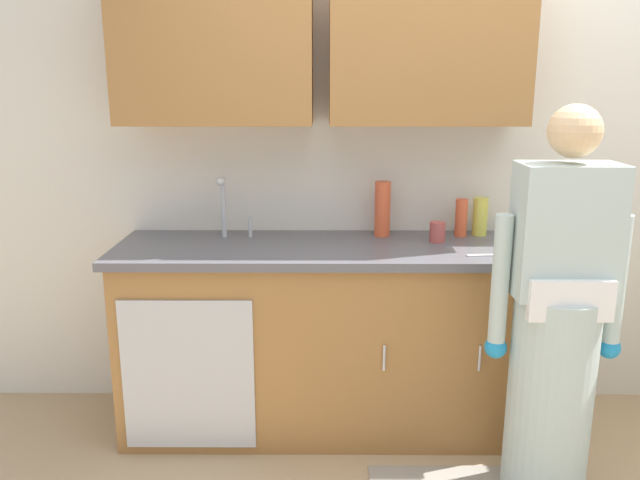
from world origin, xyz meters
TOP-DOWN VIEW (x-y plane):
  - kitchen_wall_with_uppers at (-0.14, 0.99)m, footprint 4.80×0.44m
  - counter_cabinet at (-0.55, 0.70)m, footprint 1.90×0.62m
  - countertop at (-0.55, 0.70)m, footprint 1.96×0.66m
  - sink at (-0.99, 0.71)m, footprint 0.50×0.36m
  - person_at_sink at (0.39, 0.14)m, footprint 0.55×0.34m
  - bottle_water_tall at (0.15, 0.87)m, footprint 0.06×0.06m
  - bottle_cleaner_spray at (0.25, 0.90)m, footprint 0.07×0.07m
  - bottle_dish_liquid at (-0.24, 0.88)m, footprint 0.08×0.08m
  - cup_by_sink at (0.01, 0.76)m, footprint 0.08×0.08m
  - knife_on_counter at (0.22, 0.50)m, footprint 0.24×0.05m

SIDE VIEW (x-z plane):
  - counter_cabinet at x=-0.55m, z-range 0.00..0.90m
  - person_at_sink at x=0.39m, z-range -0.12..1.50m
  - countertop at x=-0.55m, z-range 0.90..0.94m
  - sink at x=-0.99m, z-range 0.75..1.10m
  - knife_on_counter at x=0.22m, z-range 0.94..0.95m
  - cup_by_sink at x=0.01m, z-range 0.94..1.04m
  - bottle_water_tall at x=0.15m, z-range 0.94..1.13m
  - bottle_cleaner_spray at x=0.25m, z-range 0.94..1.13m
  - bottle_dish_liquid at x=-0.24m, z-range 0.94..1.22m
  - kitchen_wall_with_uppers at x=-0.14m, z-range 0.13..2.83m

